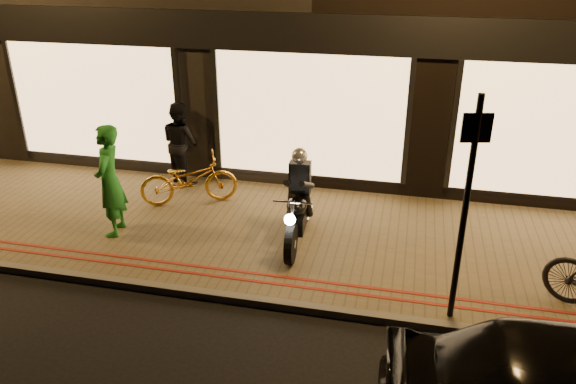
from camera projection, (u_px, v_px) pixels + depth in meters
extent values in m
plane|color=black|center=(254.00, 307.00, 7.83)|extent=(90.00, 90.00, 0.00)
cube|color=brown|center=(286.00, 236.00, 9.58)|extent=(50.00, 4.00, 0.12)
cube|color=#59544C|center=(255.00, 301.00, 7.85)|extent=(50.00, 0.14, 0.12)
cube|color=maroon|center=(263.00, 282.00, 8.18)|extent=(50.00, 0.06, 0.01)
cube|color=maroon|center=(266.00, 275.00, 8.35)|extent=(50.00, 0.06, 0.01)
cube|color=black|center=(311.00, 33.00, 10.04)|extent=(48.00, 0.12, 0.70)
cube|color=#EDB976|center=(96.00, 103.00, 11.58)|extent=(3.60, 0.06, 2.38)
cube|color=#EDB976|center=(309.00, 116.00, 10.67)|extent=(3.60, 0.06, 2.38)
cube|color=#EDB976|center=(563.00, 133.00, 9.75)|extent=(3.60, 0.06, 2.38)
cylinder|color=black|center=(291.00, 244.00, 8.56)|extent=(0.15, 0.65, 0.64)
cylinder|color=black|center=(303.00, 207.00, 9.73)|extent=(0.15, 0.65, 0.64)
cylinder|color=silver|center=(291.00, 244.00, 8.56)|extent=(0.15, 0.15, 0.14)
cylinder|color=silver|center=(303.00, 207.00, 9.73)|extent=(0.15, 0.15, 0.14)
cube|color=black|center=(298.00, 219.00, 9.16)|extent=(0.30, 0.71, 0.30)
ellipsoid|color=black|center=(297.00, 206.00, 8.92)|extent=(0.35, 0.52, 0.29)
cube|color=black|center=(301.00, 195.00, 9.30)|extent=(0.25, 0.56, 0.09)
cylinder|color=silver|center=(293.00, 202.00, 8.44)|extent=(0.60, 0.06, 0.03)
cylinder|color=silver|center=(291.00, 225.00, 8.48)|extent=(0.07, 0.33, 0.71)
sphere|color=white|center=(290.00, 220.00, 8.29)|extent=(0.18, 0.18, 0.17)
cylinder|color=silver|center=(309.00, 214.00, 9.59)|extent=(0.10, 0.55, 0.07)
cube|color=black|center=(300.00, 178.00, 9.04)|extent=(0.35, 0.24, 0.55)
sphere|color=#ADAFB4|center=(300.00, 156.00, 8.82)|extent=(0.27, 0.27, 0.26)
cylinder|color=black|center=(287.00, 183.00, 8.77)|extent=(0.20, 0.61, 0.34)
cylinder|color=black|center=(307.00, 185.00, 8.72)|extent=(0.14, 0.61, 0.34)
cylinder|color=black|center=(291.00, 204.00, 9.21)|extent=(0.21, 0.29, 0.46)
cylinder|color=black|center=(308.00, 205.00, 9.17)|extent=(0.19, 0.29, 0.46)
cylinder|color=black|center=(464.00, 214.00, 6.85)|extent=(0.10, 0.10, 3.00)
cube|color=black|center=(477.00, 128.00, 6.40)|extent=(0.35, 0.11, 0.35)
imported|color=orange|center=(189.00, 180.00, 10.47)|extent=(1.90, 1.33, 0.94)
imported|color=#1F7625|center=(110.00, 181.00, 9.19)|extent=(0.59, 0.77, 1.90)
imported|color=black|center=(181.00, 143.00, 11.28)|extent=(1.03, 0.98, 1.67)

